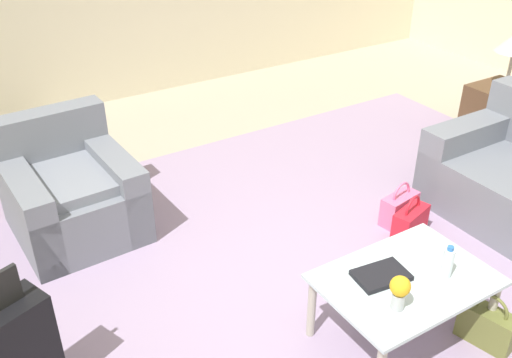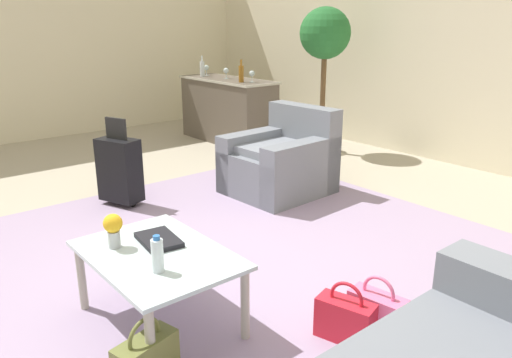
% 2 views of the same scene
% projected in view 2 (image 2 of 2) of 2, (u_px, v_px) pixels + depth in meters
% --- Properties ---
extents(ground_plane, '(12.00, 12.00, 0.00)m').
position_uv_depth(ground_plane, '(195.00, 271.00, 3.55)').
color(ground_plane, '#A89E89').
extents(wall_back, '(10.24, 0.12, 3.10)m').
position_uv_depth(wall_back, '(498.00, 35.00, 5.55)').
color(wall_back, beige).
rests_on(wall_back, ground).
extents(area_rug, '(5.20, 4.40, 0.01)m').
position_uv_depth(area_rug, '(272.00, 296.00, 3.23)').
color(area_rug, '#9984A3').
rests_on(area_rug, ground).
extents(armchair, '(0.90, 0.99, 0.87)m').
position_uv_depth(armchair, '(283.00, 164.00, 5.14)').
color(armchair, slate).
rests_on(armchair, ground).
extents(coffee_table, '(0.97, 0.68, 0.45)m').
position_uv_depth(coffee_table, '(157.00, 262.00, 2.83)').
color(coffee_table, silver).
rests_on(coffee_table, ground).
extents(water_bottle, '(0.06, 0.06, 0.20)m').
position_uv_depth(water_bottle, '(157.00, 255.00, 2.58)').
color(water_bottle, silver).
rests_on(water_bottle, coffee_table).
extents(coffee_table_book, '(0.33, 0.24, 0.03)m').
position_uv_depth(coffee_table_book, '(159.00, 240.00, 2.95)').
color(coffee_table_book, black).
rests_on(coffee_table_book, coffee_table).
extents(flower_vase, '(0.11, 0.11, 0.21)m').
position_uv_depth(flower_vase, '(113.00, 228.00, 2.85)').
color(flower_vase, '#B2B7BC').
rests_on(flower_vase, coffee_table).
extents(bar_console, '(1.63, 0.61, 0.91)m').
position_uv_depth(bar_console, '(228.00, 109.00, 7.26)').
color(bar_console, brown).
rests_on(bar_console, ground).
extents(wine_glass_leftmost, '(0.08, 0.08, 0.15)m').
position_uv_depth(wine_glass_leftmost, '(206.00, 68.00, 7.52)').
color(wine_glass_leftmost, silver).
rests_on(wine_glass_leftmost, bar_console).
extents(wine_glass_left_of_centre, '(0.08, 0.08, 0.15)m').
position_uv_depth(wine_glass_left_of_centre, '(226.00, 71.00, 7.08)').
color(wine_glass_left_of_centre, silver).
rests_on(wine_glass_left_of_centre, bar_console).
extents(wine_glass_right_of_centre, '(0.08, 0.08, 0.15)m').
position_uv_depth(wine_glass_right_of_centre, '(252.00, 74.00, 6.69)').
color(wine_glass_right_of_centre, silver).
rests_on(wine_glass_right_of_centre, bar_console).
extents(wine_bottle_clear, '(0.07, 0.07, 0.30)m').
position_uv_depth(wine_bottle_clear, '(202.00, 68.00, 7.37)').
color(wine_bottle_clear, silver).
rests_on(wine_bottle_clear, bar_console).
extents(wine_bottle_amber, '(0.07, 0.07, 0.30)m').
position_uv_depth(wine_bottle_amber, '(241.00, 73.00, 6.68)').
color(wine_bottle_amber, brown).
rests_on(wine_bottle_amber, bar_console).
extents(suitcase_black, '(0.45, 0.35, 0.85)m').
position_uv_depth(suitcase_black, '(119.00, 169.00, 4.74)').
color(suitcase_black, black).
rests_on(suitcase_black, ground).
extents(handbag_red, '(0.35, 0.22, 0.36)m').
position_uv_depth(handbag_red, '(345.00, 319.00, 2.76)').
color(handbag_red, red).
rests_on(handbag_red, ground).
extents(handbag_pink, '(0.34, 0.19, 0.36)m').
position_uv_depth(handbag_pink, '(377.00, 312.00, 2.82)').
color(handbag_pink, pink).
rests_on(handbag_pink, ground).
extents(potted_ficus, '(0.65, 0.65, 1.88)m').
position_uv_depth(potted_ficus, '(325.00, 48.00, 6.40)').
color(potted_ficus, '#514C56').
rests_on(potted_ficus, ground).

